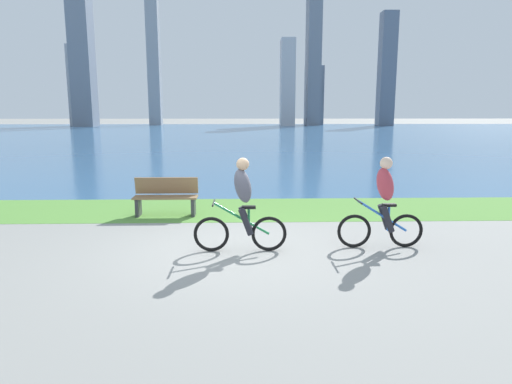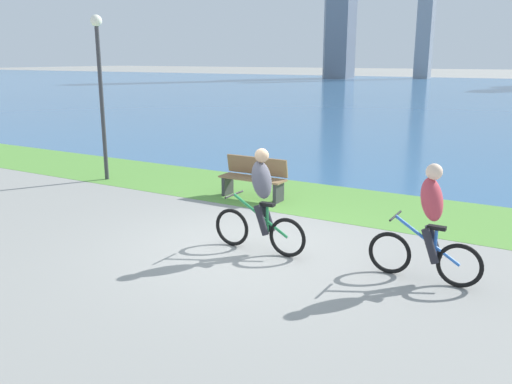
{
  "view_description": "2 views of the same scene",
  "coord_description": "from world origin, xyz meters",
  "px_view_note": "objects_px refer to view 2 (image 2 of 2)",
  "views": [
    {
      "loc": [
        0.26,
        -7.69,
        2.45
      ],
      "look_at": [
        0.49,
        0.34,
        0.99
      ],
      "focal_mm": 31.32,
      "sensor_mm": 36.0,
      "label": 1
    },
    {
      "loc": [
        4.26,
        -7.07,
        3.01
      ],
      "look_at": [
        0.01,
        0.17,
        0.9
      ],
      "focal_mm": 37.55,
      "sensor_mm": 36.0,
      "label": 2
    }
  ],
  "objects_px": {
    "cyclist_lead": "(261,201)",
    "cyclist_trailing": "(429,223)",
    "lamppost_tall": "(100,75)",
    "bench_near_path": "(254,178)"
  },
  "relations": [
    {
      "from": "cyclist_trailing",
      "to": "bench_near_path",
      "type": "distance_m",
      "value": 5.14
    },
    {
      "from": "bench_near_path",
      "to": "lamppost_tall",
      "type": "relative_size",
      "value": 0.37
    },
    {
      "from": "cyclist_lead",
      "to": "bench_near_path",
      "type": "bearing_deg",
      "value": 122.58
    },
    {
      "from": "bench_near_path",
      "to": "lamppost_tall",
      "type": "bearing_deg",
      "value": -175.95
    },
    {
      "from": "cyclist_lead",
      "to": "cyclist_trailing",
      "type": "xyz_separation_m",
      "value": [
        2.54,
        0.16,
        -0.0
      ]
    },
    {
      "from": "cyclist_trailing",
      "to": "cyclist_lead",
      "type": "bearing_deg",
      "value": -176.49
    },
    {
      "from": "cyclist_trailing",
      "to": "bench_near_path",
      "type": "xyz_separation_m",
      "value": [
        -4.36,
        2.69,
        -0.38
      ]
    },
    {
      "from": "cyclist_lead",
      "to": "cyclist_trailing",
      "type": "distance_m",
      "value": 2.55
    },
    {
      "from": "bench_near_path",
      "to": "lamppost_tall",
      "type": "xyz_separation_m",
      "value": [
        -4.18,
        -0.3,
        2.16
      ]
    },
    {
      "from": "cyclist_trailing",
      "to": "lamppost_tall",
      "type": "height_order",
      "value": "lamppost_tall"
    }
  ]
}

